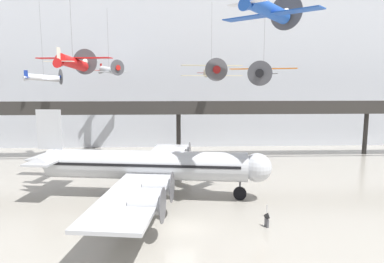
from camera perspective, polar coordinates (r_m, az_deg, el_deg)
ground_plane at (r=28.52m, az=-2.01°, el=-15.75°), size 260.00×260.00×0.00m
hangar_back_wall at (r=62.28m, az=-2.34°, el=10.46°), size 140.00×3.00×27.99m
mezzanine_walkway at (r=52.65m, az=-2.28°, el=3.42°), size 110.00×3.20×8.78m
airliner_silver_main at (r=34.91m, az=-7.80°, el=-5.66°), size 25.47×29.14×8.84m
suspended_plane_silver_racer at (r=57.05m, az=-13.66°, el=9.91°), size 5.86×5.77×10.47m
suspended_plane_orange_highwing at (r=43.76m, az=11.81°, el=9.59°), size 8.01×6.91×11.85m
suspended_plane_red_highwing at (r=39.59m, az=-19.23°, el=10.83°), size 8.33×6.85×10.58m
suspended_plane_white_twin at (r=55.33m, az=-23.46°, el=8.19°), size 5.51×6.03×11.77m
suspended_plane_blue_trainer at (r=31.84m, az=12.52°, el=19.19°), size 7.84×7.80×6.84m
suspended_plane_cream_biplane at (r=51.44m, az=3.25°, el=9.88°), size 9.07×7.41×11.30m
stanchion_barrier at (r=31.24m, az=12.36°, el=-13.10°), size 0.36×0.36×1.08m
info_sign_pedestal at (r=29.11m, az=12.34°, el=-14.45°), size 0.33×0.73×1.24m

